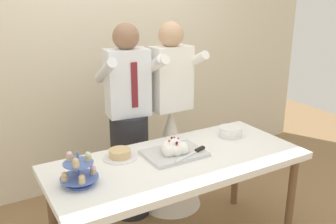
# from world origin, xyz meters

# --- Properties ---
(rear_wall) EXTENTS (5.20, 0.10, 2.90)m
(rear_wall) POSITION_xyz_m (0.00, 1.41, 1.45)
(rear_wall) COLOR beige
(rear_wall) RESTS_ON ground_plane
(dessert_table) EXTENTS (1.80, 0.80, 0.78)m
(dessert_table) POSITION_xyz_m (0.00, 0.00, 0.70)
(dessert_table) COLOR white
(dessert_table) RESTS_ON ground_plane
(cupcake_stand) EXTENTS (0.23, 0.23, 0.21)m
(cupcake_stand) POSITION_xyz_m (-0.70, 0.00, 0.85)
(cupcake_stand) COLOR #4C66B2
(cupcake_stand) RESTS_ON dessert_table
(main_cake_tray) EXTENTS (0.43, 0.32, 0.13)m
(main_cake_tray) POSITION_xyz_m (0.01, 0.07, 0.82)
(main_cake_tray) COLOR silver
(main_cake_tray) RESTS_ON dessert_table
(plate_stack) EXTENTS (0.19, 0.18, 0.08)m
(plate_stack) POSITION_xyz_m (0.59, 0.15, 0.81)
(plate_stack) COLOR white
(plate_stack) RESTS_ON dessert_table
(round_cake) EXTENTS (0.24, 0.24, 0.06)m
(round_cake) POSITION_xyz_m (-0.34, 0.22, 0.80)
(round_cake) COLOR white
(round_cake) RESTS_ON dessert_table
(person_groom) EXTENTS (0.51, 0.53, 1.66)m
(person_groom) POSITION_xyz_m (-0.07, 0.66, 0.75)
(person_groom) COLOR #232328
(person_groom) RESTS_ON ground_plane
(person_bride) EXTENTS (0.56, 0.56, 1.66)m
(person_bride) POSITION_xyz_m (0.31, 0.62, 0.58)
(person_bride) COLOR white
(person_bride) RESTS_ON ground_plane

